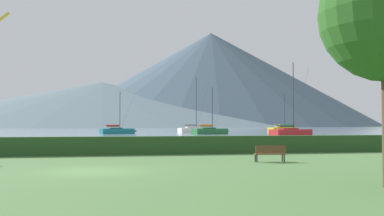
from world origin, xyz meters
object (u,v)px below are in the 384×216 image
(park_bench_under_tree, at_px, (270,153))
(sailboat_slip_2, at_px, (291,132))
(sailboat_slip_5, at_px, (210,131))
(sailboat_slip_0, at_px, (118,131))
(sailboat_slip_7, at_px, (194,130))
(sailboat_slip_1, at_px, (283,129))

(park_bench_under_tree, bearing_deg, sailboat_slip_2, 68.34)
(sailboat_slip_2, bearing_deg, sailboat_slip_5, 102.47)
(sailboat_slip_0, height_order, sailboat_slip_2, sailboat_slip_2)
(sailboat_slip_0, height_order, sailboat_slip_7, sailboat_slip_7)
(sailboat_slip_2, relative_size, sailboat_slip_7, 0.98)
(sailboat_slip_5, xyz_separation_m, park_bench_under_tree, (-12.64, -66.98, -0.16))
(sailboat_slip_5, height_order, park_bench_under_tree, sailboat_slip_5)
(sailboat_slip_0, height_order, sailboat_slip_5, sailboat_slip_5)
(sailboat_slip_2, xyz_separation_m, sailboat_slip_7, (-10.52, 31.77, -0.01))
(sailboat_slip_7, bearing_deg, park_bench_under_tree, -112.50)
(sailboat_slip_0, bearing_deg, sailboat_slip_1, -1.84)
(sailboat_slip_2, bearing_deg, sailboat_slip_0, 122.07)
(sailboat_slip_0, relative_size, sailboat_slip_1, 0.92)
(sailboat_slip_0, height_order, sailboat_slip_1, sailboat_slip_1)
(sailboat_slip_1, xyz_separation_m, sailboat_slip_7, (-24.29, -5.26, 0.02))
(sailboat_slip_2, bearing_deg, sailboat_slip_7, 91.11)
(sailboat_slip_0, distance_m, sailboat_slip_7, 19.46)
(park_bench_under_tree, bearing_deg, sailboat_slip_0, 97.62)
(sailboat_slip_7, bearing_deg, sailboat_slip_5, -102.08)
(sailboat_slip_2, distance_m, sailboat_slip_5, 20.31)
(park_bench_under_tree, bearing_deg, sailboat_slip_1, 70.15)
(sailboat_slip_0, bearing_deg, sailboat_slip_5, -38.80)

